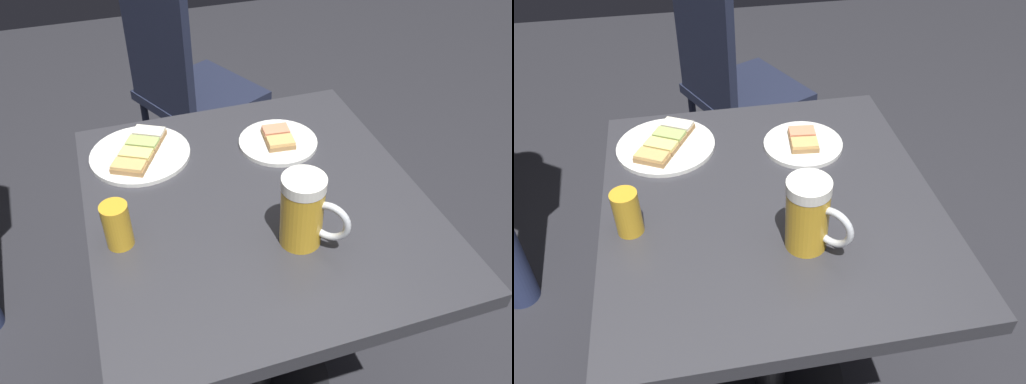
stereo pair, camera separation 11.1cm
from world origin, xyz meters
TOP-DOWN VIEW (x-y plane):
  - ground_plane at (0.00, 0.00)m, footprint 6.00×6.00m
  - cafe_table at (0.00, 0.00)m, footprint 0.77×0.70m
  - plate_near at (-0.23, -0.21)m, footprint 0.23×0.23m
  - plate_far at (-0.18, 0.11)m, footprint 0.19×0.19m
  - beer_mug at (0.14, 0.05)m, footprint 0.12×0.11m
  - beer_glass_small at (0.04, -0.29)m, footprint 0.05×0.05m
  - cafe_chair at (-0.91, 0.03)m, footprint 0.51×0.51m

SIDE VIEW (x-z plane):
  - ground_plane at x=0.00m, z-range 0.00..0.00m
  - cafe_chair at x=-0.91m, z-range 0.07..0.98m
  - cafe_table at x=0.00m, z-range 0.20..0.94m
  - plate_far at x=-0.18m, z-range 0.73..0.76m
  - plate_near at x=-0.23m, z-range 0.73..0.76m
  - beer_glass_small at x=0.04m, z-range 0.73..0.83m
  - beer_mug at x=0.14m, z-range 0.73..0.88m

